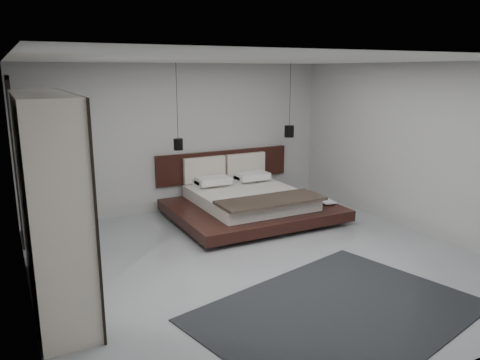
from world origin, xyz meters
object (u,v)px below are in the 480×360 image
bed (248,201)px  wardrobe (50,201)px  rug (338,312)px  lattice_screen (16,161)px  pendant_left (178,144)px  pendant_right (289,131)px

bed → wardrobe: bearing=-152.9°
bed → rug: bearing=-102.3°
rug → wardrobe: bearing=147.1°
bed → wardrobe: 4.09m
lattice_screen → pendant_left: pendant_left is taller
pendant_right → rug: size_ratio=0.46×
wardrobe → lattice_screen: bearing=96.1°
bed → pendant_left: size_ratio=1.88×
bed → pendant_left: (-1.17, 0.46, 1.10)m
wardrobe → rug: (2.76, -1.79, -1.21)m
lattice_screen → pendant_left: (2.63, -0.09, 0.09)m
lattice_screen → bed: lattice_screen is taller
lattice_screen → wardrobe: bearing=-83.9°
bed → lattice_screen: bearing=171.8°
pendant_left → wardrobe: (-2.37, -2.27, -0.18)m
lattice_screen → bed: bearing=-8.2°
pendant_right → lattice_screen: bearing=179.0°
pendant_right → wardrobe: size_ratio=0.58×
bed → pendant_right: 1.73m
bed → rug: (-0.79, -3.60, -0.29)m
pendant_right → rug: 4.75m
bed → wardrobe: size_ratio=1.15×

